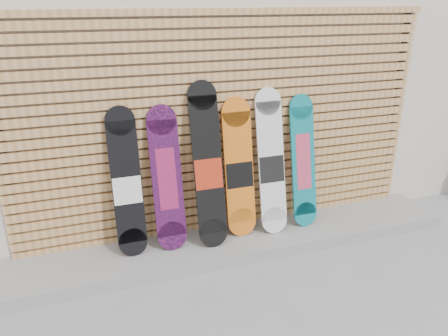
{
  "coord_description": "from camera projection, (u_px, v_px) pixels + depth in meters",
  "views": [
    {
      "loc": [
        -1.52,
        -2.94,
        2.39
      ],
      "look_at": [
        -0.25,
        0.75,
        0.85
      ],
      "focal_mm": 35.0,
      "sensor_mm": 36.0,
      "label": 1
    }
  ],
  "objects": [
    {
      "name": "building",
      "position": [
        211.0,
        39.0,
        6.49
      ],
      "size": [
        12.0,
        5.0,
        3.6
      ],
      "primitive_type": "cube",
      "color": "beige",
      "rests_on": "ground"
    },
    {
      "name": "slat_wall",
      "position": [
        226.0,
        125.0,
        4.29
      ],
      "size": [
        4.26,
        0.08,
        2.29
      ],
      "color": "#B37F4A",
      "rests_on": "ground"
    },
    {
      "name": "snowboard_0",
      "position": [
        127.0,
        184.0,
        3.97
      ],
      "size": [
        0.27,
        0.31,
        1.38
      ],
      "color": "black",
      "rests_on": "concrete_step"
    },
    {
      "name": "snowboard_3",
      "position": [
        239.0,
        169.0,
        4.31
      ],
      "size": [
        0.29,
        0.29,
        1.38
      ],
      "color": "#D06716",
      "rests_on": "concrete_step"
    },
    {
      "name": "concrete_step",
      "position": [
        235.0,
        241.0,
        4.45
      ],
      "size": [
        4.6,
        0.7,
        0.12
      ],
      "primitive_type": "cube",
      "color": "gray",
      "rests_on": "ground"
    },
    {
      "name": "snowboard_4",
      "position": [
        271.0,
        163.0,
        4.37
      ],
      "size": [
        0.28,
        0.35,
        1.45
      ],
      "color": "silver",
      "rests_on": "concrete_step"
    },
    {
      "name": "snowboard_1",
      "position": [
        167.0,
        179.0,
        4.08
      ],
      "size": [
        0.28,
        0.32,
        1.36
      ],
      "color": "black",
      "rests_on": "concrete_step"
    },
    {
      "name": "snowboard_5",
      "position": [
        303.0,
        162.0,
        4.51
      ],
      "size": [
        0.26,
        0.32,
        1.36
      ],
      "color": "#0C6C76",
      "rests_on": "concrete_step"
    },
    {
      "name": "ground",
      "position": [
        277.0,
        281.0,
        3.92
      ],
      "size": [
        80.0,
        80.0,
        0.0
      ],
      "primitive_type": "plane",
      "color": "gray",
      "rests_on": "ground"
    },
    {
      "name": "snowboard_2",
      "position": [
        208.0,
        167.0,
        4.13
      ],
      "size": [
        0.28,
        0.4,
        1.56
      ],
      "color": "black",
      "rests_on": "concrete_step"
    }
  ]
}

